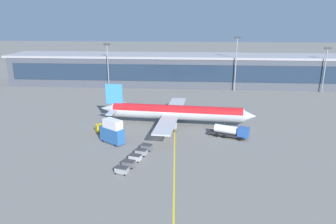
# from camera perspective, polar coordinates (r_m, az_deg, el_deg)

# --- Properties ---
(ground_plane) EXTENTS (700.00, 700.00, 0.00)m
(ground_plane) POSITION_cam_1_polar(r_m,az_deg,el_deg) (83.80, -2.16, -4.83)
(ground_plane) COLOR slate
(apron_lead_in_line) EXTENTS (4.27, 79.92, 0.01)m
(apron_lead_in_line) POSITION_cam_1_polar(r_m,az_deg,el_deg) (85.28, 1.20, -4.43)
(apron_lead_in_line) COLOR yellow
(apron_lead_in_line) RESTS_ON ground_plane
(terminal_building) EXTENTS (188.63, 21.61, 14.20)m
(terminal_building) POSITION_cam_1_polar(r_m,az_deg,el_deg) (150.58, 7.52, 7.51)
(terminal_building) COLOR #424751
(terminal_building) RESTS_ON ground_plane
(main_airliner) EXTENTS (46.49, 36.98, 11.75)m
(main_airliner) POSITION_cam_1_polar(r_m,az_deg,el_deg) (93.33, 1.41, -0.05)
(main_airliner) COLOR #B2B7BC
(main_airliner) RESTS_ON ground_plane
(fuel_tanker) EXTENTS (10.96, 6.33, 3.25)m
(fuel_tanker) POSITION_cam_1_polar(r_m,az_deg,el_deg) (85.58, 11.33, -3.44)
(fuel_tanker) COLOR #232326
(fuel_tanker) RESTS_ON ground_plane
(catering_lift) EXTENTS (6.99, 5.98, 6.30)m
(catering_lift) POSITION_cam_1_polar(r_m,az_deg,el_deg) (81.15, -10.01, -3.50)
(catering_lift) COLOR #285B9E
(catering_lift) RESTS_ON ground_plane
(crew_van) EXTENTS (5.32, 4.54, 2.30)m
(crew_van) POSITION_cam_1_polar(r_m,az_deg,el_deg) (90.20, -11.21, -2.67)
(crew_van) COLOR yellow
(crew_van) RESTS_ON ground_plane
(baggage_cart_0) EXTENTS (2.96, 2.21, 1.48)m
(baggage_cart_0) POSITION_cam_1_polar(r_m,az_deg,el_deg) (66.36, -8.35, -10.31)
(baggage_cart_0) COLOR gray
(baggage_cart_0) RESTS_ON ground_plane
(baggage_cart_1) EXTENTS (2.96, 2.21, 1.48)m
(baggage_cart_1) POSITION_cam_1_polar(r_m,az_deg,el_deg) (68.89, -7.09, -9.20)
(baggage_cart_1) COLOR #595B60
(baggage_cart_1) RESTS_ON ground_plane
(baggage_cart_2) EXTENTS (2.96, 2.21, 1.48)m
(baggage_cart_2) POSITION_cam_1_polar(r_m,az_deg,el_deg) (71.47, -5.93, -8.17)
(baggage_cart_2) COLOR #B2B7BC
(baggage_cart_2) RESTS_ON ground_plane
(baggage_cart_3) EXTENTS (2.96, 2.21, 1.48)m
(baggage_cart_3) POSITION_cam_1_polar(r_m,az_deg,el_deg) (74.10, -4.86, -7.20)
(baggage_cart_3) COLOR gray
(baggage_cart_3) RESTS_ON ground_plane
(baggage_cart_4) EXTENTS (2.96, 2.21, 1.48)m
(baggage_cart_4) POSITION_cam_1_polar(r_m,az_deg,el_deg) (76.77, -3.87, -6.30)
(baggage_cart_4) COLOR #595B60
(baggage_cart_4) RESTS_ON ground_plane
(apron_light_mast_0) EXTENTS (2.80, 0.50, 18.96)m
(apron_light_mast_0) POSITION_cam_1_polar(r_m,az_deg,el_deg) (148.75, 26.49, 7.47)
(apron_light_mast_0) COLOR gray
(apron_light_mast_0) RESTS_ON ground_plane
(apron_light_mast_1) EXTENTS (2.80, 0.50, 19.99)m
(apron_light_mast_1) POSITION_cam_1_polar(r_m,az_deg,el_deg) (142.60, -10.81, 8.80)
(apron_light_mast_1) COLOR gray
(apron_light_mast_1) RESTS_ON ground_plane
(apron_light_mast_2) EXTENTS (2.80, 0.50, 23.14)m
(apron_light_mast_2) POSITION_cam_1_polar(r_m,az_deg,el_deg) (138.88, 12.17, 9.20)
(apron_light_mast_2) COLOR gray
(apron_light_mast_2) RESTS_ON ground_plane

